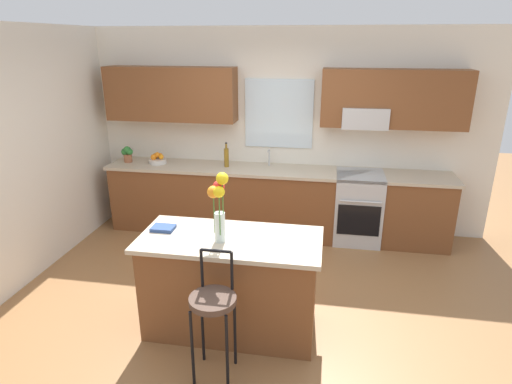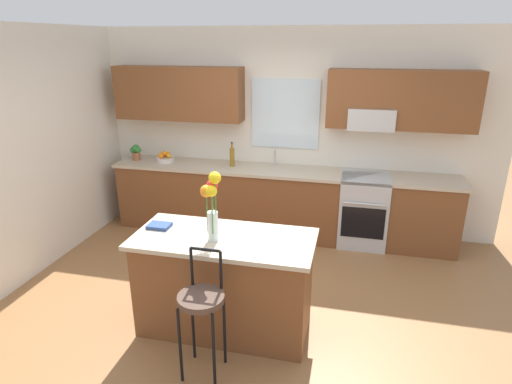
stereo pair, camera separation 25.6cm
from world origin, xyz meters
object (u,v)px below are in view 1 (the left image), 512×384
(potted_plant_small, at_px, (127,153))
(oven_range, at_px, (358,207))
(cookbook, at_px, (163,228))
(fruit_bowl_oranges, at_px, (158,159))
(bottle_olive_oil, at_px, (226,157))
(flower_vase, at_px, (219,201))
(kitchen_island, at_px, (231,284))
(bar_stool_near, at_px, (213,305))

(potted_plant_small, bearing_deg, oven_range, -0.46)
(cookbook, bearing_deg, fruit_bowl_oranges, 113.24)
(oven_range, bearing_deg, bottle_olive_oil, 179.20)
(oven_range, bearing_deg, cookbook, -132.17)
(flower_vase, bearing_deg, kitchen_island, 50.19)
(kitchen_island, height_order, fruit_bowl_oranges, fruit_bowl_oranges)
(fruit_bowl_oranges, bearing_deg, potted_plant_small, -179.58)
(oven_range, xyz_separation_m, fruit_bowl_oranges, (-2.73, 0.03, 0.52))
(bar_stool_near, bearing_deg, potted_plant_small, 125.78)
(bar_stool_near, xyz_separation_m, fruit_bowl_oranges, (-1.52, 2.71, 0.34))
(fruit_bowl_oranges, xyz_separation_m, potted_plant_small, (-0.44, -0.00, 0.07))
(kitchen_island, distance_m, bottle_olive_oil, 2.27)
(oven_range, xyz_separation_m, bar_stool_near, (-1.22, -2.68, 0.18))
(potted_plant_small, bearing_deg, cookbook, -57.31)
(fruit_bowl_oranges, height_order, potted_plant_small, potted_plant_small)
(bar_stool_near, xyz_separation_m, cookbook, (-0.63, 0.65, 0.30))
(cookbook, bearing_deg, oven_range, 47.83)
(bar_stool_near, distance_m, bottle_olive_oil, 2.79)
(bar_stool_near, height_order, fruit_bowl_oranges, fruit_bowl_oranges)
(cookbook, bearing_deg, flower_vase, -13.95)
(flower_vase, distance_m, potted_plant_small, 2.91)
(potted_plant_small, bearing_deg, bottle_olive_oil, -0.04)
(oven_range, bearing_deg, potted_plant_small, 179.54)
(bar_stool_near, bearing_deg, oven_range, 65.58)
(flower_vase, relative_size, cookbook, 3.07)
(bar_stool_near, bearing_deg, cookbook, 134.23)
(flower_vase, relative_size, bottle_olive_oil, 1.85)
(oven_range, bearing_deg, fruit_bowl_oranges, 179.40)
(kitchen_island, distance_m, potted_plant_small, 2.94)
(bar_stool_near, distance_m, flower_vase, 0.82)
(kitchen_island, xyz_separation_m, bottle_olive_oil, (-0.54, 2.12, 0.59))
(oven_range, distance_m, potted_plant_small, 3.23)
(kitchen_island, relative_size, bar_stool_near, 1.52)
(oven_range, xyz_separation_m, potted_plant_small, (-3.17, 0.03, 0.58))
(oven_range, relative_size, fruit_bowl_oranges, 3.83)
(bar_stool_near, height_order, cookbook, bar_stool_near)
(bar_stool_near, xyz_separation_m, bottle_olive_oil, (-0.54, 2.71, 0.42))
(oven_range, relative_size, flower_vase, 1.50)
(potted_plant_small, bearing_deg, kitchen_island, -47.39)
(kitchen_island, height_order, bar_stool_near, bar_stool_near)
(oven_range, distance_m, cookbook, 2.79)
(oven_range, height_order, fruit_bowl_oranges, fruit_bowl_oranges)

